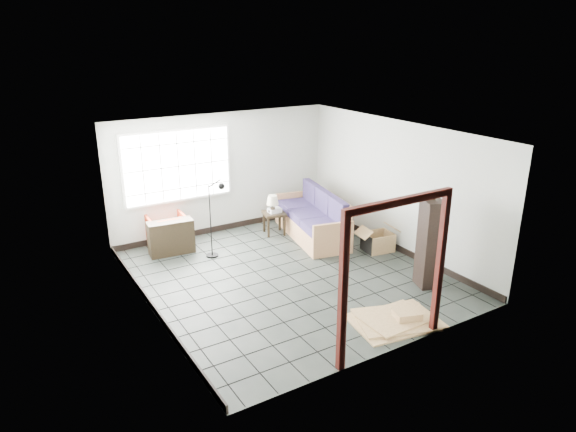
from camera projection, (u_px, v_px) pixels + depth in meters
ground at (288, 275)px, 9.31m from camera, size 5.50×5.50×0.00m
room_shell at (287, 186)px, 8.78m from camera, size 5.02×5.52×2.61m
window_panel at (178, 166)px, 10.47m from camera, size 2.32×0.08×1.52m
doorway_trim at (396, 258)px, 6.68m from camera, size 1.80×0.08×2.20m
futon_sofa at (314, 220)px, 11.02m from camera, size 1.29×2.40×1.01m
armchair at (167, 230)px, 10.42m from camera, size 0.78×0.74×0.76m
side_table at (274, 216)px, 11.14m from camera, size 0.54×0.54×0.49m
table_lamp at (273, 201)px, 10.95m from camera, size 0.30×0.30×0.40m
projector at (275, 210)px, 11.10m from camera, size 0.28×0.22×0.09m
floor_lamp at (216, 216)px, 9.87m from camera, size 0.41×0.29×1.55m
console_shelf at (171, 237)px, 10.14m from camera, size 0.91×0.42×0.68m
tall_shelf at (429, 243)px, 8.69m from camera, size 0.45×0.51×1.56m
pot at (432, 195)px, 8.49m from camera, size 0.17×0.17×0.11m
open_box at (378, 242)px, 10.34m from camera, size 0.96×0.56×0.51m
cardboard_pile at (397, 319)px, 7.78m from camera, size 1.44×1.19×0.19m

